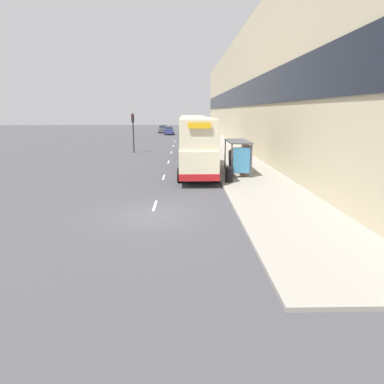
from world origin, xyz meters
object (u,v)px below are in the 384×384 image
at_px(litter_bin, 229,174).
at_px(traffic_light_far_kerb, 133,126).
at_px(bus_shelter, 240,151).
at_px(pedestrian_1, 230,158).
at_px(car_1, 186,132).
at_px(pedestrian_at_shelter, 233,156).
at_px(car_0, 193,135).
at_px(car_3, 169,131).
at_px(double_decker_bus_ahead, 192,134).
at_px(car_2, 163,129).
at_px(double_decker_bus_near, 196,145).

bearing_deg(litter_bin, traffic_light_far_kerb, 116.50).
xyz_separation_m(bus_shelter, pedestrian_1, (-0.36, 2.92, -0.90)).
bearing_deg(car_1, bus_shelter, -84.65).
bearing_deg(car_1, litter_bin, -86.56).
height_order(pedestrian_at_shelter, pedestrian_1, pedestrian_at_shelter).
bearing_deg(car_0, car_3, 110.53).
relative_size(double_decker_bus_ahead, pedestrian_1, 6.37).
relative_size(car_2, pedestrian_at_shelter, 2.42).
distance_m(car_3, traffic_light_far_kerb, 32.54).
bearing_deg(car_3, litter_bin, 97.02).
distance_m(pedestrian_at_shelter, litter_bin, 6.89).
bearing_deg(car_0, car_1, 99.53).
bearing_deg(car_3, car_2, -75.12).
height_order(double_decker_bus_near, pedestrian_at_shelter, double_decker_bus_near).
relative_size(car_0, car_3, 0.97).
height_order(car_0, car_2, car_2).
bearing_deg(bus_shelter, litter_bin, -111.52).
xyz_separation_m(bus_shelter, car_1, (-3.93, 41.95, -1.04)).
xyz_separation_m(pedestrian_at_shelter, traffic_light_far_kerb, (-10.15, 11.17, 2.10)).
height_order(car_3, traffic_light_far_kerb, traffic_light_far_kerb).
bearing_deg(bus_shelter, pedestrian_1, 97.01).
relative_size(car_1, pedestrian_at_shelter, 2.56).
height_order(car_3, pedestrian_at_shelter, pedestrian_at_shelter).
height_order(bus_shelter, double_decker_bus_ahead, double_decker_bus_ahead).
distance_m(double_decker_bus_near, traffic_light_far_kerb, 15.63).
bearing_deg(car_2, double_decker_bus_ahead, 98.28).
xyz_separation_m(bus_shelter, litter_bin, (-1.22, -3.10, -1.21)).
distance_m(pedestrian_1, traffic_light_far_kerb, 15.59).
distance_m(car_1, car_2, 12.53).
distance_m(pedestrian_at_shelter, traffic_light_far_kerb, 15.24).
relative_size(bus_shelter, double_decker_bus_ahead, 0.40).
height_order(double_decker_bus_ahead, car_2, double_decker_bus_ahead).
xyz_separation_m(car_1, pedestrian_1, (3.57, -39.02, 0.14)).
relative_size(car_1, car_2, 1.06).
bearing_deg(traffic_light_far_kerb, car_2, 88.34).
distance_m(car_1, pedestrian_1, 39.19).
bearing_deg(bus_shelter, car_1, 95.35).
bearing_deg(car_0, bus_shelter, -85.54).
height_order(bus_shelter, litter_bin, bus_shelter).
relative_size(bus_shelter, car_1, 0.99).
bearing_deg(pedestrian_at_shelter, double_decker_bus_near, -139.01).
bearing_deg(pedestrian_1, bus_shelter, -82.99).
distance_m(bus_shelter, pedestrian_1, 3.08).
bearing_deg(car_1, double_decker_bus_ahead, -88.72).
bearing_deg(double_decker_bus_near, car_3, 95.07).
relative_size(double_decker_bus_ahead, pedestrian_at_shelter, 6.29).
xyz_separation_m(bus_shelter, car_3, (-7.41, 47.20, -1.03)).
xyz_separation_m(double_decker_bus_near, car_2, (-5.76, 52.55, -1.42)).
bearing_deg(litter_bin, car_1, 93.44).
relative_size(pedestrian_1, litter_bin, 1.55).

